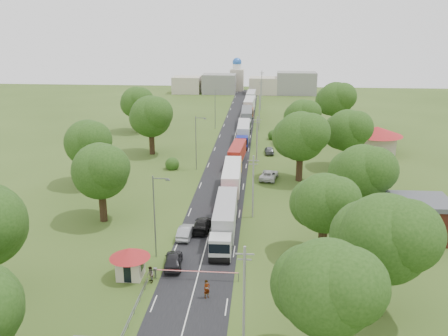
# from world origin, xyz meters

# --- Properties ---
(ground) EXTENTS (260.00, 260.00, 0.00)m
(ground) POSITION_xyz_m (0.00, 0.00, 0.00)
(ground) COLOR #334C19
(ground) RESTS_ON ground
(road) EXTENTS (8.00, 200.00, 0.04)m
(road) POSITION_xyz_m (0.00, 20.00, 0.00)
(road) COLOR black
(road) RESTS_ON ground
(boom_barrier) EXTENTS (9.22, 0.35, 1.18)m
(boom_barrier) POSITION_xyz_m (-1.36, -25.00, 0.89)
(boom_barrier) COLOR slate
(boom_barrier) RESTS_ON ground
(guard_booth) EXTENTS (4.40, 4.40, 3.45)m
(guard_booth) POSITION_xyz_m (-7.20, -25.00, 2.16)
(guard_booth) COLOR #BCB39C
(guard_booth) RESTS_ON ground
(guard_rail) EXTENTS (0.10, 17.00, 1.70)m
(guard_rail) POSITION_xyz_m (-5.00, -35.00, 0.00)
(guard_rail) COLOR slate
(guard_rail) RESTS_ON ground
(info_sign) EXTENTS (0.12, 3.10, 4.10)m
(info_sign) POSITION_xyz_m (5.20, 35.00, 3.00)
(info_sign) COLOR slate
(info_sign) RESTS_ON ground
(pole_0) EXTENTS (1.60, 0.24, 9.00)m
(pole_0) POSITION_xyz_m (5.50, -35.00, 4.68)
(pole_0) COLOR gray
(pole_0) RESTS_ON ground
(pole_1) EXTENTS (1.60, 0.24, 9.00)m
(pole_1) POSITION_xyz_m (5.50, -7.00, 4.68)
(pole_1) COLOR gray
(pole_1) RESTS_ON ground
(pole_2) EXTENTS (1.60, 0.24, 9.00)m
(pole_2) POSITION_xyz_m (5.50, 21.00, 4.68)
(pole_2) COLOR gray
(pole_2) RESTS_ON ground
(pole_3) EXTENTS (1.60, 0.24, 9.00)m
(pole_3) POSITION_xyz_m (5.50, 49.00, 4.68)
(pole_3) COLOR gray
(pole_3) RESTS_ON ground
(pole_4) EXTENTS (1.60, 0.24, 9.00)m
(pole_4) POSITION_xyz_m (5.50, 77.00, 4.68)
(pole_4) COLOR gray
(pole_4) RESTS_ON ground
(pole_5) EXTENTS (1.60, 0.24, 9.00)m
(pole_5) POSITION_xyz_m (5.50, 105.00, 4.68)
(pole_5) COLOR gray
(pole_5) RESTS_ON ground
(lamp_0) EXTENTS (2.03, 0.22, 10.00)m
(lamp_0) POSITION_xyz_m (-5.35, -20.00, 5.55)
(lamp_0) COLOR slate
(lamp_0) RESTS_ON ground
(lamp_1) EXTENTS (2.03, 0.22, 10.00)m
(lamp_1) POSITION_xyz_m (-5.35, 15.00, 5.55)
(lamp_1) COLOR slate
(lamp_1) RESTS_ON ground
(lamp_2) EXTENTS (2.03, 0.22, 10.00)m
(lamp_2) POSITION_xyz_m (-5.35, 50.00, 5.55)
(lamp_2) COLOR slate
(lamp_2) RESTS_ON ground
(tree_0) EXTENTS (8.80, 8.80, 11.07)m
(tree_0) POSITION_xyz_m (11.99, -37.84, 7.22)
(tree_0) COLOR #382616
(tree_0) RESTS_ON ground
(tree_1) EXTENTS (9.60, 9.60, 12.05)m
(tree_1) POSITION_xyz_m (17.99, -29.83, 7.85)
(tree_1) COLOR #382616
(tree_1) RESTS_ON ground
(tree_2) EXTENTS (8.00, 8.00, 10.10)m
(tree_2) POSITION_xyz_m (13.99, -17.86, 6.60)
(tree_2) COLOR #382616
(tree_2) RESTS_ON ground
(tree_3) EXTENTS (8.80, 8.80, 11.07)m
(tree_3) POSITION_xyz_m (19.99, -7.84, 7.22)
(tree_3) COLOR #382616
(tree_3) RESTS_ON ground
(tree_4) EXTENTS (9.60, 9.60, 12.05)m
(tree_4) POSITION_xyz_m (12.99, 10.17, 7.85)
(tree_4) COLOR #382616
(tree_4) RESTS_ON ground
(tree_5) EXTENTS (8.80, 8.80, 11.07)m
(tree_5) POSITION_xyz_m (21.99, 18.16, 7.22)
(tree_5) COLOR #382616
(tree_5) RESTS_ON ground
(tree_6) EXTENTS (8.00, 8.00, 10.10)m
(tree_6) POSITION_xyz_m (14.99, 35.14, 6.60)
(tree_6) COLOR #382616
(tree_6) RESTS_ON ground
(tree_7) EXTENTS (9.60, 9.60, 12.05)m
(tree_7) POSITION_xyz_m (23.99, 50.17, 7.85)
(tree_7) COLOR #382616
(tree_7) RESTS_ON ground
(tree_10) EXTENTS (8.80, 8.80, 11.07)m
(tree_10) POSITION_xyz_m (-15.01, -9.84, 7.22)
(tree_10) COLOR #382616
(tree_10) RESTS_ON ground
(tree_11) EXTENTS (8.80, 8.80, 11.07)m
(tree_11) POSITION_xyz_m (-22.01, 5.16, 7.22)
(tree_11) COLOR #382616
(tree_11) RESTS_ON ground
(tree_12) EXTENTS (9.60, 9.60, 12.05)m
(tree_12) POSITION_xyz_m (-16.01, 25.17, 7.85)
(tree_12) COLOR #382616
(tree_12) RESTS_ON ground
(tree_13) EXTENTS (8.80, 8.80, 11.07)m
(tree_13) POSITION_xyz_m (-24.01, 45.16, 7.22)
(tree_13) COLOR #382616
(tree_13) RESTS_ON ground
(house_brick) EXTENTS (8.60, 6.60, 5.20)m
(house_brick) POSITION_xyz_m (26.00, -12.00, 2.65)
(house_brick) COLOR maroon
(house_brick) RESTS_ON ground
(house_cream) EXTENTS (10.08, 10.08, 5.80)m
(house_cream) POSITION_xyz_m (30.00, 30.00, 3.64)
(house_cream) COLOR #BCB39C
(house_cream) RESTS_ON ground
(distant_town) EXTENTS (52.00, 8.00, 8.00)m
(distant_town) POSITION_xyz_m (0.68, 110.00, 3.49)
(distant_town) COLOR gray
(distant_town) RESTS_ON ground
(church) EXTENTS (5.00, 5.00, 12.30)m
(church) POSITION_xyz_m (-4.00, 118.00, 5.39)
(church) COLOR #BCB39C
(church) RESTS_ON ground
(truck_0) EXTENTS (2.89, 15.31, 4.24)m
(truck_0) POSITION_xyz_m (2.11, -13.64, 2.25)
(truck_0) COLOR silver
(truck_0) RESTS_ON ground
(truck_1) EXTENTS (2.99, 15.62, 4.33)m
(truck_1) POSITION_xyz_m (1.88, 1.97, 2.29)
(truck_1) COLOR #B2142F
(truck_1) RESTS_ON ground
(truck_2) EXTENTS (3.00, 13.51, 3.73)m
(truck_2) POSITION_xyz_m (1.81, 18.35, 1.98)
(truck_2) COLOR orange
(truck_2) RESTS_ON ground
(truck_3) EXTENTS (2.82, 15.04, 4.17)m
(truck_3) POSITION_xyz_m (2.22, 36.38, 2.21)
(truck_3) COLOR navy
(truck_3) RESTS_ON ground
(truck_4) EXTENTS (2.99, 15.68, 4.34)m
(truck_4) POSITION_xyz_m (2.27, 53.37, 2.30)
(truck_4) COLOR #AEAEAE
(truck_4) RESTS_ON ground
(truck_5) EXTENTS (3.08, 15.61, 4.32)m
(truck_5) POSITION_xyz_m (2.35, 70.45, 2.29)
(truck_5) COLOR #9B3617
(truck_5) RESTS_ON ground
(truck_6) EXTENTS (2.72, 14.45, 4.00)m
(truck_6) POSITION_xyz_m (2.37, 86.86, 2.12)
(truck_6) COLOR #2B7437
(truck_6) RESTS_ON ground
(car_lane_front) EXTENTS (2.50, 5.06, 1.66)m
(car_lane_front) POSITION_xyz_m (-3.00, -22.35, 0.83)
(car_lane_front) COLOR black
(car_lane_front) RESTS_ON ground
(car_lane_mid) EXTENTS (1.91, 4.77, 1.54)m
(car_lane_mid) POSITION_xyz_m (-2.83, -14.43, 0.77)
(car_lane_mid) COLOR #92959A
(car_lane_mid) RESTS_ON ground
(car_lane_rear) EXTENTS (2.49, 5.51, 1.56)m
(car_lane_rear) POSITION_xyz_m (-1.00, -12.00, 0.78)
(car_lane_rear) COLOR black
(car_lane_rear) RESTS_ON ground
(car_verge_near) EXTENTS (3.65, 6.14, 1.60)m
(car_verge_near) POSITION_xyz_m (7.86, 10.28, 0.80)
(car_verge_near) COLOR silver
(car_verge_near) RESTS_ON ground
(car_verge_far) EXTENTS (2.09, 4.53, 1.50)m
(car_verge_far) POSITION_xyz_m (8.00, 27.18, 0.75)
(car_verge_far) COLOR #585B5F
(car_verge_far) RESTS_ON ground
(pedestrian_near) EXTENTS (0.84, 0.82, 1.95)m
(pedestrian_near) POSITION_xyz_m (1.51, -28.50, 0.97)
(pedestrian_near) COLOR gray
(pedestrian_near) RESTS_ON ground
(pedestrian_booth) EXTENTS (1.00, 1.09, 1.80)m
(pedestrian_booth) POSITION_xyz_m (-4.80, -26.00, 0.90)
(pedestrian_booth) COLOR gray
(pedestrian_booth) RESTS_ON ground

